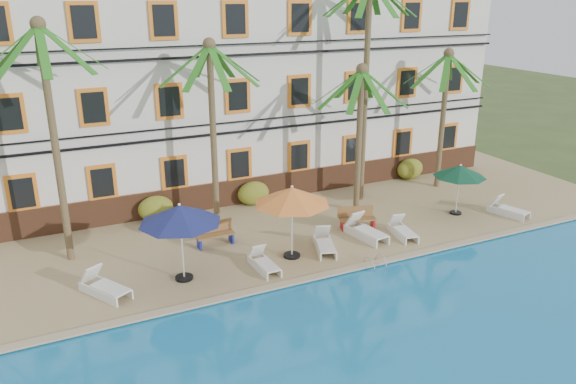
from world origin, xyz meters
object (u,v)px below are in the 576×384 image
umbrella_green (460,172)px  pool_ladder (375,265)px  lounger_c (325,243)px  palm_e (445,99)px  umbrella_blue (180,215)px  bench_left (215,233)px  palm_d (366,65)px  bench_right (357,217)px  palm_b (212,109)px  umbrella_red (292,196)px  palm_a (51,113)px  palm_c (360,117)px  lounger_e (402,230)px  lounger_d (365,230)px  lounger_f (508,209)px  lounger_b (264,263)px  lounger_a (104,286)px

umbrella_green → pool_ladder: (-6.05, -2.70, -1.95)m
umbrella_green → lounger_c: bearing=-173.5°
palm_e → umbrella_blue: size_ratio=2.46×
bench_left → pool_ladder: 6.24m
palm_d → bench_right: size_ratio=6.38×
pool_ladder → palm_b: bearing=122.9°
umbrella_red → palm_e: bearing=22.2°
palm_a → lounger_c: 10.70m
palm_b → palm_c: (6.17, -1.10, -0.67)m
umbrella_green → lounger_e: 4.11m
bench_left → palm_b: bearing=68.8°
palm_d → lounger_e: 7.46m
palm_d → bench_left: palm_d is taller
lounger_d → lounger_f: bearing=-5.1°
umbrella_green → bench_right: bearing=174.2°
palm_a → pool_ladder: bearing=-28.2°
lounger_b → lounger_f: bearing=0.8°
umbrella_blue → lounger_c: umbrella_blue is taller
lounger_b → lounger_c: size_ratio=0.88×
palm_b → lounger_b: 6.53m
palm_c → pool_ladder: (-2.27, -4.93, -4.23)m
palm_a → bench_right: bearing=-10.6°
umbrella_red → lounger_c: size_ratio=1.47×
bench_right → pool_ladder: size_ratio=2.11×
lounger_a → lounger_d: (10.06, 0.20, 0.02)m
palm_e → palm_a: bearing=-177.3°
lounger_e → lounger_f: lounger_f is taller
pool_ladder → palm_d: bearing=62.0°
palm_e → palm_d: bearing=-180.0°
lounger_f → bench_left: size_ratio=1.23×
lounger_b → lounger_e: 6.15m
palm_e → lounger_f: (0.23, -4.46, -4.15)m
palm_b → lounger_e: (6.33, -4.31, -4.65)m
umbrella_red → lounger_b: size_ratio=1.67×
lounger_d → lounger_e: lounger_d is taller
lounger_d → bench_left: bearing=160.9°
lounger_f → umbrella_blue: bearing=178.6°
palm_c → lounger_f: palm_c is taller
palm_d → lounger_a: bearing=-161.8°
lounger_f → bench_right: bearing=166.8°
lounger_f → palm_a: bearing=168.4°
umbrella_green → lounger_c: 7.32m
lounger_e → bench_left: bench_left is taller
umbrella_green → pool_ladder: 6.91m
umbrella_green → lounger_d: (-5.05, -0.47, -1.64)m
palm_c → lounger_e: (0.17, -3.21, -3.97)m
lounger_d → palm_c: bearing=65.0°
palm_d → lounger_b: palm_d is taller
umbrella_green → lounger_a: 15.22m
umbrella_blue → lounger_e: umbrella_blue is taller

